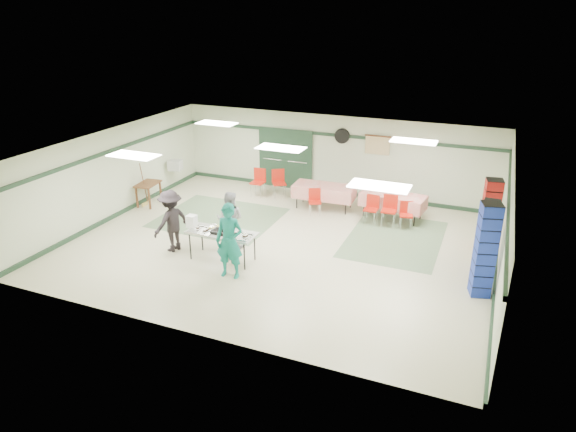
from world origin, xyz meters
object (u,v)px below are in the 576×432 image
at_px(chair_loose_a, 279,180).
at_px(printer_table, 148,186).
at_px(chair_c, 406,212).
at_px(crate_stack_blue_a, 487,238).
at_px(chair_loose_b, 259,179).
at_px(broom, 144,184).
at_px(volunteer_teal, 229,241).
at_px(chair_b, 372,206).
at_px(dining_table_a, 393,200).
at_px(chair_d, 315,199).
at_px(crate_stack_red, 490,214).
at_px(serving_table, 222,234).
at_px(dining_table_b, 324,191).
at_px(crate_stack_blue_b, 485,250).
at_px(volunteer_dark, 171,221).
at_px(office_printer, 175,165).
at_px(volunteer_grey, 230,220).
at_px(chair_a, 390,207).

height_order(chair_loose_a, printer_table, chair_loose_a).
relative_size(chair_c, crate_stack_blue_a, 0.42).
distance_m(chair_loose_b, broom, 3.77).
distance_m(volunteer_teal, chair_b, 5.13).
height_order(dining_table_a, printer_table, dining_table_a).
relative_size(chair_d, crate_stack_red, 0.42).
xyz_separation_m(chair_d, printer_table, (-5.24, -1.32, 0.14)).
bearing_deg(crate_stack_red, serving_table, -151.46).
distance_m(dining_table_b, broom, 5.78).
xyz_separation_m(chair_loose_b, crate_stack_blue_b, (7.39, -4.06, 0.51)).
distance_m(dining_table_b, printer_table, 5.67).
bearing_deg(dining_table_a, dining_table_b, -172.47).
relative_size(dining_table_b, chair_loose_b, 2.09).
bearing_deg(volunteer_dark, office_printer, -130.74).
bearing_deg(volunteer_dark, chair_c, 142.13).
distance_m(printer_table, office_printer, 1.60).
bearing_deg(dining_table_b, crate_stack_red, -14.76).
bearing_deg(printer_table, volunteer_grey, -30.47).
bearing_deg(dining_table_b, volunteer_grey, -112.93).
height_order(volunteer_grey, office_printer, volunteer_grey).
xyz_separation_m(chair_a, chair_loose_a, (-4.00, 1.04, 0.01)).
height_order(chair_a, office_printer, office_printer).
bearing_deg(volunteer_dark, printer_table, -117.32).
height_order(dining_table_b, chair_d, chair_d).
bearing_deg(chair_loose_b, printer_table, -143.34).
xyz_separation_m(chair_loose_a, crate_stack_blue_b, (6.73, -4.24, 0.52)).
xyz_separation_m(chair_b, crate_stack_red, (3.26, -0.53, 0.44)).
distance_m(dining_table_a, chair_loose_b, 4.65).
xyz_separation_m(crate_stack_red, printer_table, (-10.30, -0.81, -0.31)).
distance_m(crate_stack_blue_a, crate_stack_red, 1.65).
relative_size(chair_b, crate_stack_red, 0.44).
distance_m(dining_table_a, chair_b, 0.76).
bearing_deg(office_printer, volunteer_teal, -58.79).
relative_size(chair_b, chair_loose_b, 0.89).
bearing_deg(volunteer_dark, chair_loose_b, -166.57).
distance_m(serving_table, printer_table, 4.86).
relative_size(volunteer_dark, chair_loose_b, 1.77).
relative_size(crate_stack_red, office_printer, 4.37).
xyz_separation_m(dining_table_b, chair_loose_a, (-1.78, 0.48, 0.00)).
xyz_separation_m(chair_loose_a, broom, (-3.65, -2.47, 0.17)).
relative_size(printer_table, office_printer, 2.13).
bearing_deg(serving_table, chair_a, 48.34).
bearing_deg(office_printer, dining_table_a, -10.91).
relative_size(dining_table_a, crate_stack_blue_b, 0.92).
bearing_deg(office_printer, chair_c, -15.16).
relative_size(volunteer_grey, chair_loose_b, 1.66).
bearing_deg(chair_b, volunteer_dark, -136.97).
relative_size(volunteer_dark, office_printer, 3.82).
bearing_deg(printer_table, dining_table_b, 13.28).
distance_m(volunteer_grey, dining_table_a, 5.14).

